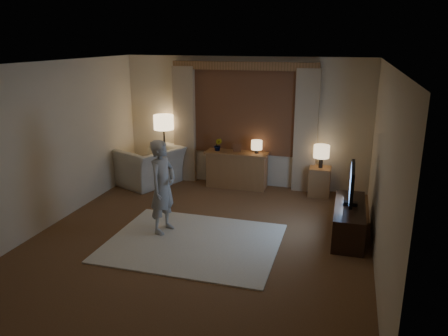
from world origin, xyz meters
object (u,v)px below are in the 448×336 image
(person, at_px, (163,187))
(armchair, at_px, (150,166))
(sideboard, at_px, (237,170))
(side_table, at_px, (320,182))
(tv_stand, at_px, (349,221))

(person, bearing_deg, armchair, 41.13)
(armchair, bearing_deg, sideboard, 123.62)
(armchair, xyz_separation_m, side_table, (3.45, 0.27, -0.11))
(side_table, xyz_separation_m, tv_stand, (0.57, -1.72, -0.03))
(person, bearing_deg, side_table, -32.20)
(tv_stand, xyz_separation_m, person, (-2.78, -0.65, 0.50))
(armchair, height_order, side_table, armchair)
(armchair, bearing_deg, person, 54.02)
(side_table, distance_m, person, 3.28)
(sideboard, height_order, armchair, armchair)
(sideboard, distance_m, side_table, 1.66)
(side_table, bearing_deg, sideboard, 178.28)
(armchair, distance_m, person, 2.47)
(armchair, xyz_separation_m, tv_stand, (4.02, -1.46, -0.14))
(sideboard, height_order, tv_stand, sideboard)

